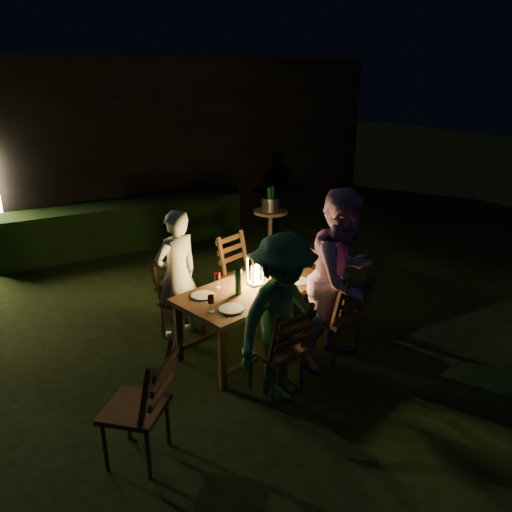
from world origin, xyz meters
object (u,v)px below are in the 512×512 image
chair_end (324,290)px  person_house_side (177,275)px  chair_near_right (335,330)px  chair_far_left (182,314)px  bottle_bucket_a (269,202)px  bottle_bucket_b (272,200)px  bottle_table (238,282)px  side_table (271,216)px  person_opp_right (342,279)px  person_opp_left (283,318)px  chair_spare (139,425)px  chair_far_right (244,287)px  dining_table (255,293)px  chair_near_left (278,364)px  ice_bucket (271,204)px  lantern (255,272)px

chair_end → person_house_side: person_house_side is taller
chair_near_right → chair_far_left: chair_near_right is taller
bottle_bucket_a → bottle_bucket_b: size_ratio=1.00×
chair_near_right → bottle_bucket_b: 3.47m
bottle_table → side_table: 3.28m
person_opp_right → person_opp_left: (-0.87, -0.23, -0.13)m
bottle_bucket_b → side_table: bearing=-141.3°
chair_spare → chair_far_right: bearing=-3.2°
bottle_bucket_b → dining_table: bearing=-124.3°
person_opp_left → chair_spare: bearing=172.0°
chair_near_left → ice_bucket: (1.96, 3.42, 0.57)m
chair_far_left → person_house_side: (-0.01, 0.05, 0.48)m
lantern → ice_bucket: bearing=55.9°
chair_far_right → chair_near_right: bearing=80.9°
person_house_side → person_opp_left: 1.64m
chair_near_left → person_opp_left: 0.51m
chair_near_right → person_house_side: bearing=122.7°
side_table → bottle_bucket_b: size_ratio=2.40×
dining_table → chair_far_left: 0.97m
chair_far_right → chair_far_left: bearing=-5.3°
chair_far_right → ice_bucket: bearing=-150.4°
chair_end → chair_far_right: bearing=-135.5°
chair_end → side_table: bearing=154.4°
dining_table → bottle_bucket_a: bottle_bucket_a is taller
person_house_side → person_opp_right: 1.88m
chair_far_left → chair_end: size_ratio=0.92×
person_opp_right → bottle_table: bearing=130.5°
chair_far_right → bottle_bucket_b: size_ratio=3.23×
side_table → ice_bucket: size_ratio=2.55×
person_opp_right → bottle_table: size_ratio=6.73×
chair_spare → ice_bucket: chair_spare is taller
bottle_table → bottle_bucket_a: 3.21m
person_opp_right → ice_bucket: 3.40m
bottle_bucket_a → bottle_table: bearing=-126.5°
lantern → ice_bucket: size_ratio=1.17×
person_opp_right → bottle_bucket_a: (1.02, 3.19, -0.02)m
chair_end → bottle_bucket_a: bearing=155.4°
chair_far_left → side_table: chair_far_left is taller
chair_near_right → bottle_table: chair_near_right is taller
chair_near_right → chair_spare: size_ratio=1.04×
side_table → bottle_bucket_b: (0.05, 0.04, 0.25)m
chair_far_right → person_opp_left: (-0.55, -1.80, 0.50)m
person_house_side → bottle_bucket_a: bearing=-156.7°
chair_near_right → chair_end: size_ratio=1.06×
chair_near_left → person_opp_right: 1.11m
chair_end → bottle_bucket_a: 2.33m
chair_far_right → ice_bucket: chair_far_right is taller
dining_table → bottle_table: (-0.24, -0.07, 0.21)m
chair_near_left → person_opp_right: (0.88, 0.19, 0.64)m
chair_far_left → person_opp_left: 1.68m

